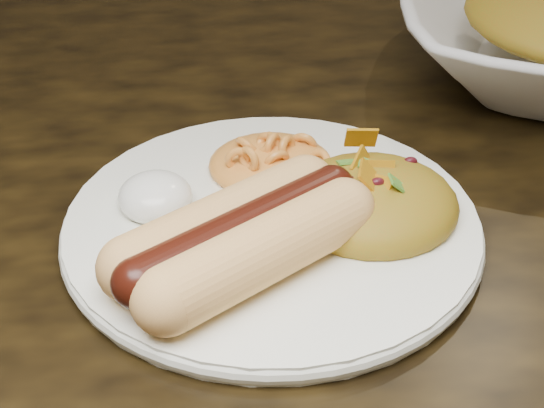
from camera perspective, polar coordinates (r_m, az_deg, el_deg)
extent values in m
cube|color=black|center=(0.62, -11.59, 0.69)|extent=(1.60, 0.90, 0.04)
cylinder|color=white|center=(0.53, 0.00, -1.50)|extent=(0.33, 0.33, 0.01)
cylinder|color=#FFBE65|center=(0.46, -1.88, -3.50)|extent=(0.13, 0.10, 0.04)
cylinder|color=#FFBE65|center=(0.49, -2.20, -1.18)|extent=(0.13, 0.10, 0.04)
cylinder|color=#3F1209|center=(0.47, -2.05, -1.92)|extent=(0.13, 0.10, 0.03)
ellipsoid|color=#FDA04E|center=(0.56, -0.11, 3.80)|extent=(0.10, 0.09, 0.03)
ellipsoid|color=white|center=(0.53, -8.06, 1.07)|extent=(0.06, 0.06, 0.03)
ellipsoid|color=#C33609|center=(0.52, 6.88, 0.68)|extent=(0.11, 0.10, 0.04)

